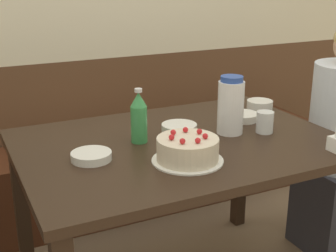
% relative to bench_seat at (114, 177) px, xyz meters
% --- Properties ---
extents(bench_seat, '(2.58, 0.38, 0.44)m').
position_rel_bench_seat_xyz_m(bench_seat, '(0.00, 0.00, 0.00)').
color(bench_seat, '#472314').
rests_on(bench_seat, ground_plane).
extents(dining_table, '(1.25, 0.90, 0.72)m').
position_rel_bench_seat_xyz_m(dining_table, '(0.00, -0.83, 0.41)').
color(dining_table, black).
rests_on(dining_table, ground_plane).
extents(birthday_cake, '(0.25, 0.25, 0.11)m').
position_rel_bench_seat_xyz_m(birthday_cake, '(-0.07, -1.03, 0.55)').
color(birthday_cake, white).
rests_on(birthday_cake, dining_table).
extents(water_pitcher, '(0.11, 0.11, 0.24)m').
position_rel_bench_seat_xyz_m(water_pitcher, '(0.23, -0.84, 0.62)').
color(water_pitcher, white).
rests_on(water_pitcher, dining_table).
extents(soju_bottle, '(0.06, 0.06, 0.21)m').
position_rel_bench_seat_xyz_m(soju_bottle, '(-0.15, -0.77, 0.61)').
color(soju_bottle, '#388E4C').
rests_on(soju_bottle, dining_table).
extents(bowl_soup_white, '(0.14, 0.14, 0.03)m').
position_rel_bench_seat_xyz_m(bowl_soup_white, '(-0.37, -0.87, 0.52)').
color(bowl_soup_white, white).
rests_on(bowl_soup_white, dining_table).
extents(bowl_rice_small, '(0.15, 0.15, 0.04)m').
position_rel_bench_seat_xyz_m(bowl_rice_small, '(0.03, -0.76, 0.53)').
color(bowl_rice_small, white).
rests_on(bowl_rice_small, dining_table).
extents(bowl_side_dish, '(0.14, 0.14, 0.03)m').
position_rel_bench_seat_xyz_m(bowl_side_dish, '(0.37, -0.72, 0.52)').
color(bowl_side_dish, white).
rests_on(bowl_side_dish, dining_table).
extents(bowl_sauce_shallow, '(0.12, 0.12, 0.04)m').
position_rel_bench_seat_xyz_m(bowl_sauce_shallow, '(0.55, -0.61, 0.53)').
color(bowl_sauce_shallow, white).
rests_on(bowl_sauce_shallow, dining_table).
extents(glass_water_tall, '(0.07, 0.07, 0.09)m').
position_rel_bench_seat_xyz_m(glass_water_tall, '(0.36, -0.90, 0.55)').
color(glass_water_tall, silver).
rests_on(glass_water_tall, dining_table).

